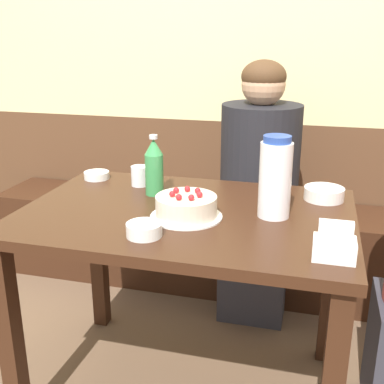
% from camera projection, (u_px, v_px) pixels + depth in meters
% --- Properties ---
extents(back_wall, '(4.80, 0.04, 2.50)m').
position_uv_depth(back_wall, '(242.00, 41.00, 2.41)').
color(back_wall, brown).
rests_on(back_wall, ground_plane).
extents(bench_seat, '(2.54, 0.38, 0.45)m').
position_uv_depth(bench_seat, '(229.00, 246.00, 2.53)').
color(bench_seat, '#381E11').
rests_on(bench_seat, ground_plane).
extents(dining_table, '(1.10, 0.75, 0.72)m').
position_uv_depth(dining_table, '(186.00, 241.00, 1.64)').
color(dining_table, '#381E11').
rests_on(dining_table, ground_plane).
extents(birthday_cake, '(0.23, 0.23, 0.09)m').
position_uv_depth(birthday_cake, '(186.00, 207.00, 1.54)').
color(birthday_cake, white).
rests_on(birthday_cake, dining_table).
extents(water_pitcher, '(0.10, 0.10, 0.26)m').
position_uv_depth(water_pitcher, '(275.00, 178.00, 1.52)').
color(water_pitcher, white).
rests_on(water_pitcher, dining_table).
extents(soju_bottle, '(0.07, 0.07, 0.22)m').
position_uv_depth(soju_bottle, '(154.00, 167.00, 1.74)').
color(soju_bottle, '#388E4C').
rests_on(soju_bottle, dining_table).
extents(napkin_holder, '(0.11, 0.08, 0.11)m').
position_uv_depth(napkin_holder, '(334.00, 245.00, 1.25)').
color(napkin_holder, white).
rests_on(napkin_holder, dining_table).
extents(bowl_soup_white, '(0.14, 0.14, 0.04)m').
position_uv_depth(bowl_soup_white, '(324.00, 194.00, 1.71)').
color(bowl_soup_white, white).
rests_on(bowl_soup_white, dining_table).
extents(bowl_rice_small, '(0.10, 0.10, 0.03)m').
position_uv_depth(bowl_rice_small, '(97.00, 175.00, 1.96)').
color(bowl_rice_small, white).
rests_on(bowl_rice_small, dining_table).
extents(bowl_side_dish, '(0.11, 0.11, 0.04)m').
position_uv_depth(bowl_side_dish, '(144.00, 230.00, 1.40)').
color(bowl_side_dish, white).
rests_on(bowl_side_dish, dining_table).
extents(glass_water_tall, '(0.07, 0.07, 0.08)m').
position_uv_depth(glass_water_tall, '(140.00, 176.00, 1.86)').
color(glass_water_tall, silver).
rests_on(glass_water_tall, dining_table).
extents(person_teal_shirt, '(0.35, 0.35, 1.18)m').
position_uv_depth(person_teal_shirt, '(258.00, 197.00, 2.20)').
color(person_teal_shirt, '#33333D').
rests_on(person_teal_shirt, ground_plane).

